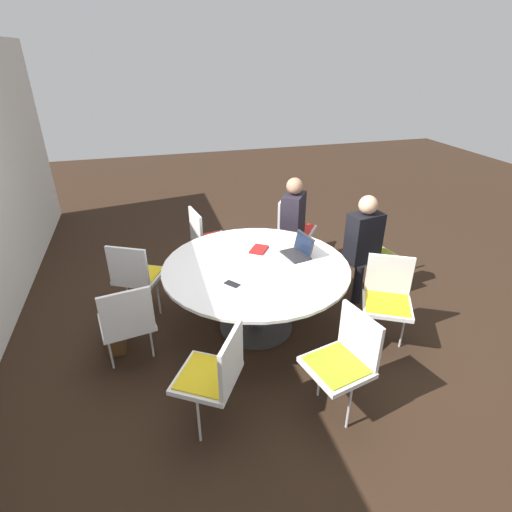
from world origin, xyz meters
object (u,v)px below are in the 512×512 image
Objects in this scene: spiral_notebook at (259,249)px; person_1 at (294,218)px; chair_0 at (374,249)px; chair_2 at (207,237)px; chair_7 at (388,295)px; handbag at (116,333)px; cell_phone at (232,284)px; chair_3 at (136,273)px; person_0 at (364,241)px; chair_4 at (127,319)px; chair_1 at (293,224)px; laptop at (299,250)px; chair_5 at (215,372)px; chair_6 at (344,357)px.

person_1 is at bearing -42.05° from spiral_notebook.
chair_2 is at bearing -36.33° from chair_0.
chair_7 is 2.42× the size of handbag.
chair_3 is at bearing 46.13° from cell_phone.
chair_0 reaches higher than handbag.
chair_2 is 1.87m from person_0.
chair_4 is 0.71× the size of person_1.
person_1 is at bearing 43.09° from chair_3.
chair_1 is at bearing -61.85° from handbag.
chair_0 is at bearing -160.91° from person_0.
laptop is (-0.95, 0.31, 0.06)m from person_1.
person_0 is 4.73× the size of spiral_notebook.
chair_1 is 2.79m from chair_5.
chair_4 is (-0.63, 2.72, 0.00)m from chair_0.
chair_1 is 0.71× the size of person_1.
spiral_notebook is at bearing -8.55° from chair_0.
person_0 is at bearing 47.70° from chair_2.
cell_phone is at bearing -108.84° from handbag.
person_1 reaches higher than chair_4.
chair_3 is at bearing -29.24° from handbag.
chair_0 and chair_5 have the same top height.
chair_6 is 3.38× the size of spiral_notebook.
spiral_notebook is 1.62m from handbag.
chair_4 is at bearing 46.40° from chair_6.
chair_1 is at bearing -53.00° from chair_7.
person_0 is 1.17m from spiral_notebook.
chair_3 is 0.63m from handbag.
person_0 is at bearing 19.09° from chair_0.
person_1 is at bearing 19.09° from chair_1.
chair_2 is 0.71× the size of person_0.
spiral_notebook is at bearing -81.91° from handbag.
chair_2 and chair_5 have the same top height.
chair_2 is 2.49m from chair_6.
cell_phone is at bearing 8.64° from chair_0.
laptop is (0.36, -1.69, 0.25)m from chair_4.
handbag is (1.29, 1.72, -0.39)m from chair_6.
chair_2 and chair_3 have the same top height.
chair_2 is at bearing 48.32° from chair_4.
chair_6 is 1.71m from person_0.
handbag is (-0.95, 2.16, -0.58)m from person_1.
chair_6 and chair_7 have the same top height.
chair_0 is 2.64m from chair_3.
chair_1 and chair_5 have the same top height.
chair_1 is 1.00× the size of chair_7.
chair_3 is 3.38× the size of spiral_notebook.
chair_5 is at bearing 3.09° from person_1.
person_1 is 1.01m from laptop.
chair_7 is 0.71× the size of person_1.
chair_6 is at bearing -64.16° from chair_5.
person_0 is (-0.13, 0.22, 0.19)m from chair_0.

